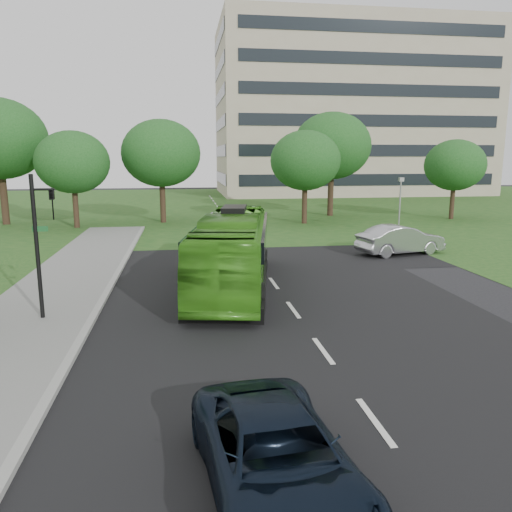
{
  "coord_description": "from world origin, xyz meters",
  "views": [
    {
      "loc": [
        -3.9,
        -15.23,
        5.51
      ],
      "look_at": [
        -1.04,
        4.38,
        1.6
      ],
      "focal_mm": 35.0,
      "sensor_mm": 36.0,
      "label": 1
    }
  ],
  "objects_px": {
    "office_building": "(349,112)",
    "camera_pole": "(400,198)",
    "tree_park_d": "(332,146)",
    "tree_park_e": "(455,165)",
    "sedan": "(400,240)",
    "traffic_light": "(41,237)",
    "tree_park_b": "(161,153)",
    "suv": "(277,458)",
    "tree_park_c": "(305,161)",
    "tree_park_a": "(73,162)",
    "bus": "(233,251)"
  },
  "relations": [
    {
      "from": "office_building",
      "to": "camera_pole",
      "type": "relative_size",
      "value": 9.77
    },
    {
      "from": "tree_park_d",
      "to": "tree_park_e",
      "type": "distance_m",
      "value": 11.18
    },
    {
      "from": "sedan",
      "to": "traffic_light",
      "type": "bearing_deg",
      "value": 106.56
    },
    {
      "from": "tree_park_b",
      "to": "suv",
      "type": "bearing_deg",
      "value": -85.09
    },
    {
      "from": "tree_park_b",
      "to": "traffic_light",
      "type": "height_order",
      "value": "tree_park_b"
    },
    {
      "from": "tree_park_c",
      "to": "tree_park_a",
      "type": "bearing_deg",
      "value": 179.85
    },
    {
      "from": "tree_park_c",
      "to": "camera_pole",
      "type": "height_order",
      "value": "tree_park_c"
    },
    {
      "from": "tree_park_b",
      "to": "tree_park_c",
      "type": "xyz_separation_m",
      "value": [
        11.93,
        -2.4,
        -0.6
      ]
    },
    {
      "from": "sedan",
      "to": "suv",
      "type": "bearing_deg",
      "value": 137.73
    },
    {
      "from": "tree_park_a",
      "to": "traffic_light",
      "type": "distance_m",
      "value": 24.5
    },
    {
      "from": "office_building",
      "to": "traffic_light",
      "type": "bearing_deg",
      "value": -117.01
    },
    {
      "from": "tree_park_c",
      "to": "bus",
      "type": "bearing_deg",
      "value": -111.86
    },
    {
      "from": "tree_park_e",
      "to": "tree_park_b",
      "type": "bearing_deg",
      "value": 177.23
    },
    {
      "from": "office_building",
      "to": "traffic_light",
      "type": "distance_m",
      "value": 67.98
    },
    {
      "from": "office_building",
      "to": "suv",
      "type": "xyz_separation_m",
      "value": [
        -24.46,
        -69.96,
        -11.81
      ]
    },
    {
      "from": "tree_park_e",
      "to": "sedan",
      "type": "relative_size",
      "value": 1.39
    },
    {
      "from": "office_building",
      "to": "camera_pole",
      "type": "bearing_deg",
      "value": -103.38
    },
    {
      "from": "tree_park_c",
      "to": "suv",
      "type": "bearing_deg",
      "value": -104.48
    },
    {
      "from": "tree_park_b",
      "to": "camera_pole",
      "type": "bearing_deg",
      "value": -27.12
    },
    {
      "from": "tree_park_e",
      "to": "tree_park_a",
      "type": "bearing_deg",
      "value": -178.08
    },
    {
      "from": "suv",
      "to": "camera_pole",
      "type": "xyz_separation_m",
      "value": [
        14.36,
        27.5,
        1.95
      ]
    },
    {
      "from": "traffic_light",
      "to": "camera_pole",
      "type": "relative_size",
      "value": 1.22
    },
    {
      "from": "sedan",
      "to": "camera_pole",
      "type": "distance_m",
      "value": 8.61
    },
    {
      "from": "tree_park_c",
      "to": "bus",
      "type": "relative_size",
      "value": 0.69
    },
    {
      "from": "bus",
      "to": "office_building",
      "type": "bearing_deg",
      "value": 77.25
    },
    {
      "from": "tree_park_c",
      "to": "tree_park_e",
      "type": "relative_size",
      "value": 1.09
    },
    {
      "from": "tree_park_a",
      "to": "bus",
      "type": "xyz_separation_m",
      "value": [
        10.53,
        -20.35,
        -3.58
      ]
    },
    {
      "from": "tree_park_d",
      "to": "camera_pole",
      "type": "bearing_deg",
      "value": -81.88
    },
    {
      "from": "traffic_light",
      "to": "sedan",
      "type": "bearing_deg",
      "value": 31.01
    },
    {
      "from": "tree_park_e",
      "to": "bus",
      "type": "bearing_deg",
      "value": -136.02
    },
    {
      "from": "tree_park_b",
      "to": "sedan",
      "type": "distance_m",
      "value": 22.45
    },
    {
      "from": "traffic_light",
      "to": "camera_pole",
      "type": "distance_m",
      "value": 26.93
    },
    {
      "from": "office_building",
      "to": "tree_park_c",
      "type": "xyz_separation_m",
      "value": [
        -15.66,
        -35.9,
        -7.22
      ]
    },
    {
      "from": "office_building",
      "to": "camera_pole",
      "type": "distance_m",
      "value": 44.74
    },
    {
      "from": "tree_park_c",
      "to": "sedan",
      "type": "bearing_deg",
      "value": -81.18
    },
    {
      "from": "tree_park_c",
      "to": "traffic_light",
      "type": "bearing_deg",
      "value": -121.78
    },
    {
      "from": "suv",
      "to": "camera_pole",
      "type": "height_order",
      "value": "camera_pole"
    },
    {
      "from": "tree_park_b",
      "to": "traffic_light",
      "type": "bearing_deg",
      "value": -96.42
    },
    {
      "from": "tree_park_b",
      "to": "tree_park_e",
      "type": "distance_m",
      "value": 26.06
    },
    {
      "from": "office_building",
      "to": "traffic_light",
      "type": "xyz_separation_m",
      "value": [
        -30.57,
        -59.96,
        -9.56
      ]
    },
    {
      "from": "bus",
      "to": "suv",
      "type": "height_order",
      "value": "bus"
    },
    {
      "from": "tree_park_d",
      "to": "suv",
      "type": "xyz_separation_m",
      "value": [
        -12.66,
        -39.4,
        -5.91
      ]
    },
    {
      "from": "traffic_light",
      "to": "suv",
      "type": "bearing_deg",
      "value": -57.27
    },
    {
      "from": "suv",
      "to": "camera_pole",
      "type": "bearing_deg",
      "value": 56.58
    },
    {
      "from": "tree_park_d",
      "to": "suv",
      "type": "bearing_deg",
      "value": -107.82
    },
    {
      "from": "tree_park_a",
      "to": "office_building",
      "type": "bearing_deg",
      "value": 46.24
    },
    {
      "from": "tree_park_e",
      "to": "tree_park_d",
      "type": "bearing_deg",
      "value": 157.7
    },
    {
      "from": "office_building",
      "to": "tree_park_d",
      "type": "xyz_separation_m",
      "value": [
        -11.8,
        -30.56,
        -5.9
      ]
    },
    {
      "from": "tree_park_d",
      "to": "tree_park_b",
      "type": "bearing_deg",
      "value": -169.48
    },
    {
      "from": "bus",
      "to": "tree_park_b",
      "type": "bearing_deg",
      "value": 109.66
    }
  ]
}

